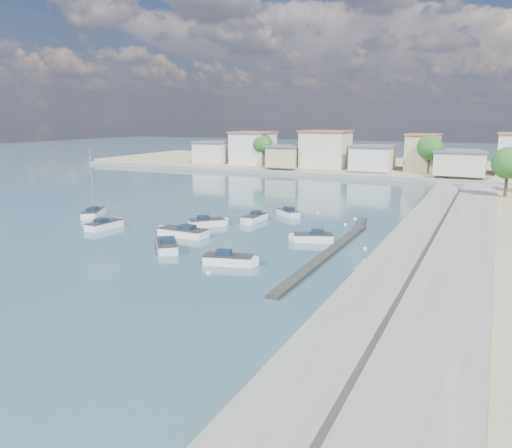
{
  "coord_description": "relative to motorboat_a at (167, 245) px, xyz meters",
  "views": [
    {
      "loc": [
        20.46,
        -33.66,
        12.7
      ],
      "look_at": [
        -2.34,
        13.8,
        1.4
      ],
      "focal_mm": 35.0,
      "sensor_mm": 36.0,
      "label": 1
    }
  ],
  "objects": [
    {
      "name": "far_shore_land",
      "position": [
        8.0,
        86.73,
        0.32
      ],
      "size": [
        160.0,
        40.0,
        1.4
      ],
      "primitive_type": "cube",
      "color": "gray",
      "rests_on": "ground"
    },
    {
      "name": "seawall_walkway",
      "position": [
        26.5,
        7.73,
        0.52
      ],
      "size": [
        5.0,
        90.0,
        1.8
      ],
      "primitive_type": "cube",
      "color": "slate",
      "rests_on": "ground"
    },
    {
      "name": "mooring_buoys",
      "position": [
        13.27,
        10.07,
        -0.33
      ],
      "size": [
        13.97,
        32.47,
        0.38
      ],
      "color": "white",
      "rests_on": "ground"
    },
    {
      "name": "motorboat_e",
      "position": [
        -12.0,
        4.74,
        -0.0
      ],
      "size": [
        2.18,
        5.07,
        1.48
      ],
      "color": "white",
      "rests_on": "ground"
    },
    {
      "name": "motorboat_f",
      "position": [
        4.32,
        20.82,
        -0.0
      ],
      "size": [
        4.0,
        3.77,
        1.48
      ],
      "color": "white",
      "rests_on": "ground"
    },
    {
      "name": "motorboat_d",
      "position": [
        11.78,
        9.08,
        -0.0
      ],
      "size": [
        4.57,
        3.11,
        1.48
      ],
      "color": "white",
      "rests_on": "ground"
    },
    {
      "name": "motorboat_b",
      "position": [
        -1.81,
        11.08,
        -0.0
      ],
      "size": [
        4.19,
        4.22,
        1.48
      ],
      "color": "white",
      "rests_on": "ground"
    },
    {
      "name": "shore_trees",
      "position": [
        16.34,
        62.84,
        5.84
      ],
      "size": [
        74.56,
        38.32,
        7.92
      ],
      "color": "#38281E",
      "rests_on": "ground"
    },
    {
      "name": "breakwater",
      "position": [
        14.91,
        7.41,
        -0.21
      ],
      "size": [
        2.0,
        31.02,
        0.35
      ],
      "color": "black",
      "rests_on": "ground"
    },
    {
      "name": "far_town",
      "position": [
        18.71,
        71.65,
        4.56
      ],
      "size": [
        113.01,
        12.8,
        8.35
      ],
      "color": "beige",
      "rests_on": "far_shore_land"
    },
    {
      "name": "ground",
      "position": [
        8.0,
        34.73,
        -0.38
      ],
      "size": [
        400.0,
        400.0,
        0.0
      ],
      "primitive_type": "plane",
      "color": "#325164",
      "rests_on": "ground"
    },
    {
      "name": "motorboat_g",
      "position": [
        1.97,
        15.5,
        0.0
      ],
      "size": [
        1.79,
        4.77,
        1.48
      ],
      "color": "white",
      "rests_on": "ground"
    },
    {
      "name": "motorboat_c",
      "position": [
        -1.93,
        5.34,
        0.0
      ],
      "size": [
        6.15,
        2.27,
        1.48
      ],
      "color": "white",
      "rests_on": "ground"
    },
    {
      "name": "motorboat_h",
      "position": [
        8.22,
        -1.81,
        -0.0
      ],
      "size": [
        4.96,
        2.8,
        1.48
      ],
      "color": "white",
      "rests_on": "ground"
    },
    {
      "name": "far_shore_quay",
      "position": [
        8.0,
        65.73,
        0.02
      ],
      "size": [
        160.0,
        2.5,
        0.8
      ],
      "primitive_type": "cube",
      "color": "slate",
      "rests_on": "ground"
    },
    {
      "name": "sailboat",
      "position": [
        -18.73,
        10.02,
        0.04
      ],
      "size": [
        4.19,
        5.78,
        9.0
      ],
      "color": "white",
      "rests_on": "ground"
    },
    {
      "name": "motorboat_a",
      "position": [
        0.0,
        0.0,
        0.0
      ],
      "size": [
        4.38,
        4.79,
        1.48
      ],
      "color": "white",
      "rests_on": "ground"
    }
  ]
}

